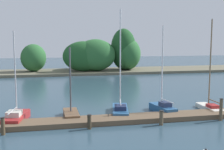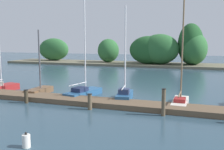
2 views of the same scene
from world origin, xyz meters
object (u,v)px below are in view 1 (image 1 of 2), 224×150
Objects in this scene: sailboat_1 at (71,113)px; mooring_piling_1 at (89,122)px; mooring_piling_2 at (161,118)px; sailboat_0 at (16,116)px; sailboat_4 at (209,105)px; mooring_piling_0 at (3,126)px; mooring_piling_3 at (221,109)px; sailboat_3 at (162,107)px; sailboat_2 at (120,109)px.

sailboat_1 is 5.45× the size of mooring_piling_1.
sailboat_1 reaches higher than mooring_piling_2.
sailboat_0 reaches higher than mooring_piling_1.
sailboat_4 is 6.70× the size of mooring_piling_0.
mooring_piling_2 is 0.63× the size of mooring_piling_3.
mooring_piling_0 is (-11.52, -3.22, 0.11)m from sailboat_3.
mooring_piling_0 is at bearing 124.76° from sailboat_1.
sailboat_2 is 4.42m from mooring_piling_1.
mooring_piling_1 is 0.94× the size of mooring_piling_2.
mooring_piling_0 is at bearing 96.71° from sailboat_3.
sailboat_2 reaches higher than mooring_piling_1.
sailboat_4 is (11.17, -0.09, 0.06)m from sailboat_1.
sailboat_3 reaches higher than sailboat_1.
mooring_piling_2 reaches higher than mooring_piling_1.
sailboat_4 is at bearing -81.78° from sailboat_2.
sailboat_1 is 5.13× the size of mooring_piling_2.
sailboat_0 is 3.96× the size of mooring_piling_3.
mooring_piling_2 is (9.70, -2.83, 0.14)m from sailboat_0.
sailboat_3 is 4.24× the size of mooring_piling_3.
mooring_piling_3 is (-0.76, -2.86, 0.40)m from sailboat_4.
mooring_piling_2 is at bearing 120.42° from sailboat_4.
mooring_piling_3 reaches higher than mooring_piling_2.
sailboat_3 is at bearing 136.17° from mooring_piling_3.
sailboat_2 reaches higher than mooring_piling_0.
mooring_piling_3 is (4.55, 0.17, 0.30)m from mooring_piling_2.
mooring_piling_3 is (14.25, -2.66, 0.43)m from sailboat_0.
mooring_piling_0 is 5.30m from mooring_piling_1.
sailboat_2 is 8.85m from mooring_piling_0.
sailboat_1 is 0.65× the size of sailboat_2.
sailboat_3 reaches higher than sailboat_0.
sailboat_3 is at bearing -89.65° from sailboat_1.
sailboat_3 is at bearing 87.45° from sailboat_4.
sailboat_3 is 6.21× the size of mooring_piling_0.
sailboat_3 is 3.52m from mooring_piling_2.
sailboat_2 reaches higher than sailboat_1.
mooring_piling_1 is (0.98, -3.01, 0.13)m from sailboat_1.
sailboat_2 is at bearing 153.30° from mooring_piling_3.
sailboat_3 is 6.97m from mooring_piling_1.
sailboat_4 is 7.23× the size of mooring_piling_2.
sailboat_4 reaches higher than mooring_piling_1.
sailboat_3 is at bearing 15.62° from mooring_piling_0.
mooring_piling_3 is (6.59, -3.31, 0.42)m from sailboat_2.
sailboat_4 reaches higher than mooring_piling_0.
sailboat_2 is at bearing 87.18° from sailboat_4.
mooring_piling_2 is (5.86, -3.11, 0.16)m from sailboat_1.
sailboat_2 reaches higher than sailboat_0.
sailboat_1 is at bearing 107.28° from sailboat_2.
sailboat_4 reaches higher than mooring_piling_2.
mooring_piling_2 is 4.56m from mooring_piling_3.
sailboat_1 is at bearing 90.29° from sailboat_4.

